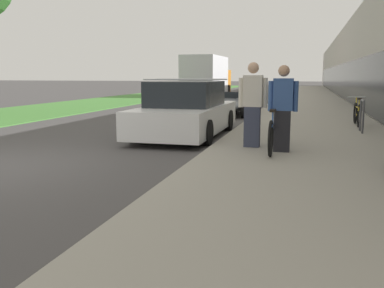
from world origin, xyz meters
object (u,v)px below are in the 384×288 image
object	(u,v)px
parked_sedan_curbside	(186,111)
vintage_roadster_curbside	(230,105)
bike_rack_hoop	(362,113)
cruiser_bike_nearest	(357,113)
moving_truck	(207,77)
person_rider	(283,109)
person_bystander	(253,105)
tandem_bicycle	(275,130)

from	to	relation	value
parked_sedan_curbside	vintage_roadster_curbside	world-z (taller)	parked_sedan_curbside
bike_rack_hoop	vintage_roadster_curbside	world-z (taller)	bike_rack_hoop
cruiser_bike_nearest	moving_truck	bearing A→B (deg)	115.64
moving_truck	person_rider	bearing A→B (deg)	-73.58
person_rider	cruiser_bike_nearest	distance (m)	5.39
parked_sedan_curbside	person_rider	bearing A→B (deg)	-43.55
person_rider	parked_sedan_curbside	size ratio (longest dim) A/B	0.36
person_bystander	parked_sedan_curbside	bearing A→B (deg)	133.88
person_rider	moving_truck	xyz separation A→B (m)	(-6.84, 23.21, 0.54)
person_bystander	person_rider	bearing A→B (deg)	-33.69
person_bystander	bike_rack_hoop	world-z (taller)	person_bystander
cruiser_bike_nearest	parked_sedan_curbside	distance (m)	5.18
moving_truck	tandem_bicycle	bearing A→B (deg)	-73.73
tandem_bicycle	bike_rack_hoop	size ratio (longest dim) A/B	3.08
person_bystander	tandem_bicycle	bearing A→B (deg)	-10.36
tandem_bicycle	vintage_roadster_curbside	xyz separation A→B (m)	(-2.43, 8.57, -0.10)
bike_rack_hoop	vintage_roadster_curbside	size ratio (longest dim) A/B	0.20
cruiser_bike_nearest	moving_truck	world-z (taller)	moving_truck
cruiser_bike_nearest	moving_truck	xyz separation A→B (m)	(-8.73, 18.19, 1.02)
person_bystander	moving_truck	size ratio (longest dim) A/B	0.23
person_rider	bike_rack_hoop	bearing A→B (deg)	61.85
parked_sedan_curbside	vintage_roadster_curbside	bearing A→B (deg)	89.72
person_rider	vintage_roadster_curbside	world-z (taller)	person_rider
cruiser_bike_nearest	parked_sedan_curbside	world-z (taller)	parked_sedan_curbside
person_rider	parked_sedan_curbside	world-z (taller)	person_rider
tandem_bicycle	person_rider	world-z (taller)	person_rider
tandem_bicycle	parked_sedan_curbside	distance (m)	3.28
person_rider	cruiser_bike_nearest	xyz separation A→B (m)	(1.89, 5.02, -0.48)
cruiser_bike_nearest	vintage_roadster_curbside	xyz separation A→B (m)	(-4.48, 3.88, -0.09)
vintage_roadster_curbside	tandem_bicycle	bearing A→B (deg)	-74.16
person_rider	parked_sedan_curbside	distance (m)	3.64
bike_rack_hoop	parked_sedan_curbside	size ratio (longest dim) A/B	0.18
tandem_bicycle	vintage_roadster_curbside	distance (m)	8.91
tandem_bicycle	cruiser_bike_nearest	xyz separation A→B (m)	(2.05, 4.69, -0.01)
bike_rack_hoop	tandem_bicycle	bearing A→B (deg)	-122.85
bike_rack_hoop	vintage_roadster_curbside	xyz separation A→B (m)	(-4.43, 5.47, -0.25)
person_rider	bike_rack_hoop	world-z (taller)	person_rider
person_bystander	cruiser_bike_nearest	xyz separation A→B (m)	(2.52, 4.60, -0.51)
tandem_bicycle	bike_rack_hoop	bearing A→B (deg)	57.15
person_rider	vintage_roadster_curbside	xyz separation A→B (m)	(-2.59, 8.90, -0.57)
parked_sedan_curbside	vintage_roadster_curbside	distance (m)	6.41
cruiser_bike_nearest	parked_sedan_curbside	xyz separation A→B (m)	(-4.52, -2.53, 0.17)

